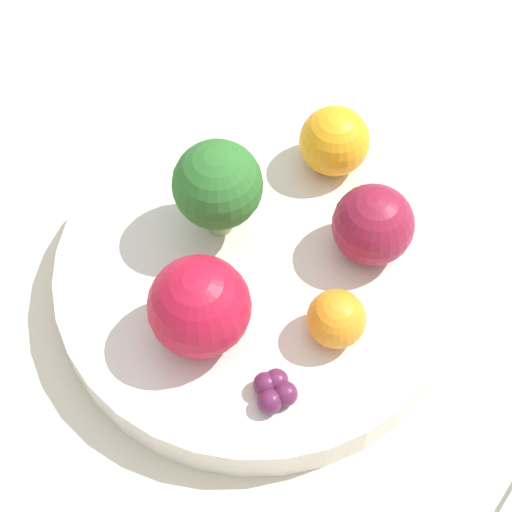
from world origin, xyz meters
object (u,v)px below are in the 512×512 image
(bowl, at_px, (256,276))
(apple_green, at_px, (199,307))
(orange_front, at_px, (336,319))
(grape_cluster, at_px, (274,390))
(broccoli, at_px, (218,186))
(apple_red, at_px, (373,225))
(orange_back, at_px, (334,141))

(bowl, xyz_separation_m, apple_green, (0.01, 0.06, 0.05))
(bowl, height_order, apple_green, apple_green)
(apple_green, bearing_deg, orange_front, -154.02)
(apple_green, bearing_deg, grape_cluster, 162.80)
(broccoli, height_order, apple_red, broccoli)
(broccoli, xyz_separation_m, grape_cluster, (-0.09, 0.10, -0.04))
(orange_front, height_order, grape_cluster, orange_front)
(apple_red, height_order, orange_back, apple_red)
(bowl, xyz_separation_m, orange_back, (-0.01, -0.10, 0.04))
(apple_red, bearing_deg, orange_front, 94.59)
(bowl, relative_size, orange_front, 7.26)
(broccoli, xyz_separation_m, apple_green, (-0.03, 0.08, -0.01))
(apple_red, distance_m, orange_front, 0.07)
(broccoli, relative_size, apple_green, 1.18)
(broccoli, bearing_deg, bowl, 154.94)
(apple_red, distance_m, grape_cluster, 0.13)
(apple_red, relative_size, grape_cluster, 1.88)
(broccoli, bearing_deg, orange_front, 158.57)
(apple_green, xyz_separation_m, orange_front, (-0.08, -0.04, -0.01))
(apple_red, bearing_deg, bowl, 36.72)
(broccoli, relative_size, orange_back, 1.52)
(orange_front, relative_size, grape_cluster, 1.30)
(broccoli, xyz_separation_m, orange_back, (-0.05, -0.08, -0.02))
(broccoli, height_order, orange_front, broccoli)
(orange_front, bearing_deg, broccoli, -21.43)
(apple_green, relative_size, orange_back, 1.29)
(broccoli, relative_size, grape_cluster, 2.62)
(bowl, relative_size, orange_back, 5.46)
(apple_green, xyz_separation_m, grape_cluster, (-0.06, 0.02, -0.02))
(apple_green, xyz_separation_m, orange_back, (-0.02, -0.16, -0.01))
(apple_red, bearing_deg, apple_green, 56.83)
(orange_front, relative_size, orange_back, 0.75)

